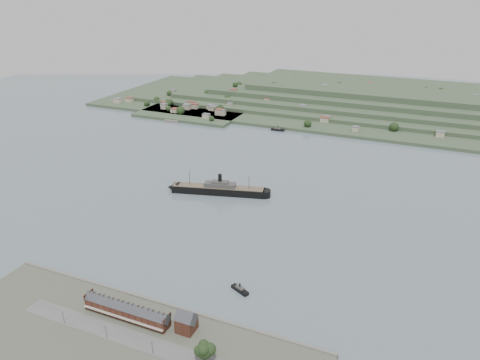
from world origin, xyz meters
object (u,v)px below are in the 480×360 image
at_px(gabled_building, 186,321).
at_px(terrace_row, 127,310).
at_px(steamship, 216,189).
at_px(tugboat, 240,289).
at_px(fig_tree, 205,350).

bearing_deg(gabled_building, terrace_row, -173.88).
distance_m(steamship, tugboat, 152.05).
distance_m(terrace_row, fig_tree, 59.32).
height_order(terrace_row, steamship, steamship).
bearing_deg(gabled_building, tugboat, 75.71).
bearing_deg(steamship, fig_tree, -65.20).
distance_m(steamship, fig_tree, 212.57).
distance_m(gabled_building, steamship, 189.17).
bearing_deg(tugboat, gabled_building, -104.29).
bearing_deg(gabled_building, fig_tree, -39.36).
relative_size(terrace_row, steamship, 0.57).
height_order(gabled_building, tugboat, gabled_building).
relative_size(terrace_row, fig_tree, 4.58).
height_order(steamship, tugboat, steamship).
xyz_separation_m(gabled_building, fig_tree, (20.39, -16.72, 1.22)).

